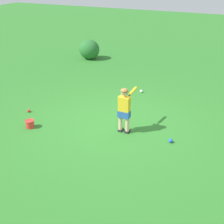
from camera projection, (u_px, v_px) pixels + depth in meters
The scene contains 7 objects.
ground_plane at pixel (113, 124), 7.47m from camera, with size 40.00×40.00×0.00m, color #2D7528.
child_batter at pixel (125, 106), 6.87m from camera, with size 0.77×0.33×1.08m.
play_ball_far_left at pixel (29, 111), 8.07m from camera, with size 0.08×0.08×0.08m, color red.
play_ball_by_bucket at pixel (171, 141), 6.68m from camera, with size 0.09×0.09×0.09m, color blue.
play_ball_near_batter at pixel (141, 91), 9.30m from camera, with size 0.09×0.09×0.09m, color white.
toy_bucket at pixel (30, 124), 7.28m from camera, with size 0.22×0.22×0.19m.
shrub_left_background at pixel (89, 49), 12.47m from camera, with size 0.77×0.84×0.78m, color #286B2D.
Camera 1 is at (-6.01, -2.75, 3.50)m, focal length 49.45 mm.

